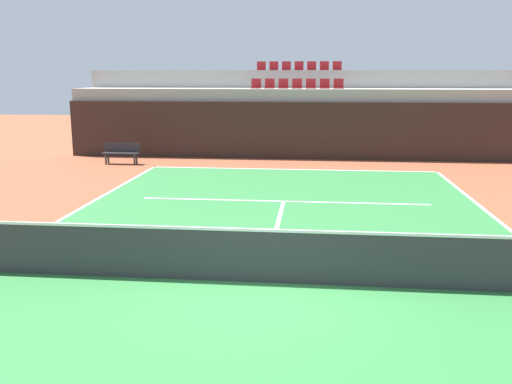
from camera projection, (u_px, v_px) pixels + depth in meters
The scene contains 12 objects.
ground_plane at pixel (263, 283), 9.67m from camera, with size 80.00×80.00×0.00m, color brown.
court_surface at pixel (263, 283), 9.67m from camera, with size 11.00×24.00×0.01m, color #2D7238.
baseline_far at pixel (292, 169), 21.30m from camera, with size 11.00×0.10×0.00m, color white.
service_line_far at pixel (284, 201), 15.90m from camera, with size 8.26×0.10×0.00m, color white.
centre_service_line at pixel (276, 232), 12.79m from camera, with size 0.10×6.40×0.00m, color white.
back_wall at pixel (295, 131), 23.88m from camera, with size 20.04×0.30×2.45m, color black.
stands_tier_lower at pixel (296, 122), 25.14m from camera, with size 20.04×2.40×2.98m, color #9E9E99.
stands_tier_upper at pixel (298, 110), 27.39m from camera, with size 20.04×2.40×3.80m, color #9E9E99.
seating_row_lower at pixel (297, 86), 24.90m from camera, with size 4.15×0.44×0.44m.
seating_row_upper at pixel (299, 68), 27.06m from camera, with size 4.15×0.44×0.44m.
tennis_net at pixel (263, 255), 9.57m from camera, with size 11.08×0.08×1.07m.
player_bench at pixel (121, 152), 22.61m from camera, with size 1.50×0.40×0.85m.
Camera 1 is at (0.86, -9.10, 3.55)m, focal length 38.83 mm.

